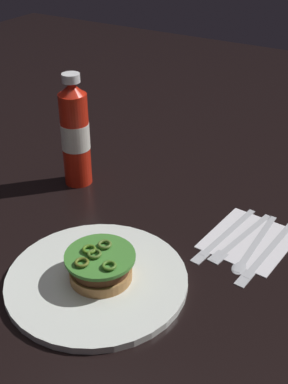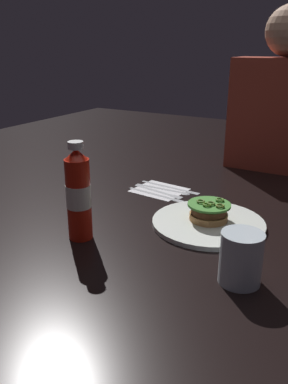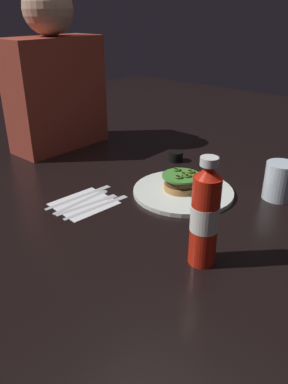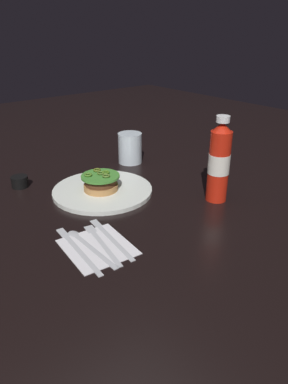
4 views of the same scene
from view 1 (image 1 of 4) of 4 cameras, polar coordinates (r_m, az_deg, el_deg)
The scene contains 9 objects.
ground_plane at distance 0.81m, azimuth -3.82°, elevation -11.75°, with size 3.00×3.00×0.00m, color black.
dinner_plate at distance 0.83m, azimuth -5.39°, elevation -9.91°, with size 0.30×0.30×0.01m, color white.
burger_sandwich at distance 0.81m, azimuth -4.99°, elevation -8.38°, with size 0.11×0.11×0.05m.
ketchup_bottle at distance 1.05m, azimuth -7.83°, elevation 6.52°, with size 0.06×0.06×0.24m.
napkin at distance 0.94m, azimuth 11.92°, elevation -5.31°, with size 0.16×0.14×0.00m, color white.
steak_knife at distance 0.93m, azimuth 8.85°, elevation -5.03°, with size 0.21×0.04×0.00m.
fork_utensil at distance 0.93m, azimuth 10.55°, elevation -5.39°, with size 0.19×0.05×0.00m.
spoon_utensil at distance 0.91m, azimuth 12.06°, elevation -6.43°, with size 0.20×0.03×0.00m.
butter_knife at distance 0.90m, azimuth 13.55°, elevation -6.90°, with size 0.22×0.04×0.00m.
Camera 1 is at (0.48, 0.35, 0.55)m, focal length 46.83 mm.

